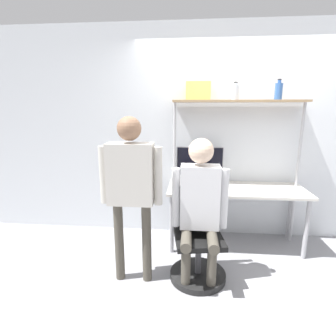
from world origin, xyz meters
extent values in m
plane|color=gray|center=(0.00, 0.00, 0.00)|extent=(12.00, 12.00, 0.00)
cube|color=silver|center=(0.00, 0.68, 1.35)|extent=(8.00, 0.06, 2.70)
cube|color=beige|center=(0.00, 0.34, 0.72)|extent=(1.63, 0.63, 0.03)
cylinder|color=#A5A5AA|center=(-0.76, 0.08, 0.35)|extent=(0.05, 0.05, 0.71)
cylinder|color=#A5A5AA|center=(0.76, 0.08, 0.35)|extent=(0.05, 0.05, 0.71)
cylinder|color=#A5A5AA|center=(-0.76, 0.59, 0.35)|extent=(0.05, 0.05, 0.71)
cylinder|color=#A5A5AA|center=(0.76, 0.59, 0.35)|extent=(0.05, 0.05, 0.71)
cube|color=#997A56|center=(0.00, 0.50, 1.76)|extent=(1.55, 0.29, 0.02)
cylinder|color=#B2B2B7|center=(-0.76, 0.50, 0.89)|extent=(0.04, 0.04, 1.77)
cylinder|color=#B2B2B7|center=(0.76, 0.50, 0.89)|extent=(0.04, 0.04, 1.77)
cylinder|color=#B7B7BC|center=(-0.44, 0.51, 0.75)|extent=(0.19, 0.19, 0.01)
cylinder|color=#B7B7BC|center=(-0.44, 0.51, 0.80)|extent=(0.06, 0.06, 0.10)
cube|color=#B7B7BC|center=(-0.44, 0.52, 1.02)|extent=(0.59, 0.01, 0.37)
cube|color=black|center=(-0.44, 0.51, 1.02)|extent=(0.57, 0.02, 0.35)
cube|color=#BCBCC1|center=(-0.38, 0.17, 0.74)|extent=(0.29, 0.20, 0.01)
cube|color=black|center=(-0.38, 0.16, 0.75)|extent=(0.24, 0.11, 0.00)
cube|color=#BCBCC1|center=(-0.38, 0.23, 0.84)|extent=(0.29, 0.09, 0.19)
cube|color=black|center=(-0.38, 0.23, 0.84)|extent=(0.25, 0.07, 0.16)
cube|color=silver|center=(-0.17, 0.20, 0.74)|extent=(0.07, 0.15, 0.01)
cube|color=black|center=(-0.17, 0.20, 0.75)|extent=(0.06, 0.13, 0.00)
cylinder|color=black|center=(-0.46, -0.39, 0.03)|extent=(0.56, 0.56, 0.06)
cylinder|color=#4C4C51|center=(-0.46, -0.39, 0.23)|extent=(0.06, 0.06, 0.35)
cube|color=black|center=(-0.46, -0.39, 0.43)|extent=(0.52, 0.52, 0.05)
cube|color=black|center=(-0.49, -0.18, 0.68)|extent=(0.42, 0.10, 0.45)
cylinder|color=#4C473D|center=(-0.57, -0.56, 0.23)|extent=(0.09, 0.09, 0.46)
cylinder|color=#4C473D|center=(-0.34, -0.56, 0.23)|extent=(0.09, 0.09, 0.46)
cylinder|color=#4C473D|center=(-0.57, -0.53, 0.50)|extent=(0.10, 0.38, 0.10)
cylinder|color=#4C473D|center=(-0.34, -0.53, 0.50)|extent=(0.10, 0.38, 0.10)
cube|color=silver|center=(-0.46, -0.36, 0.85)|extent=(0.37, 0.20, 0.61)
cylinder|color=silver|center=(-0.68, -0.36, 0.84)|extent=(0.08, 0.08, 0.58)
cylinder|color=silver|center=(-0.23, -0.36, 0.84)|extent=(0.08, 0.08, 0.58)
sphere|color=beige|center=(-0.46, -0.36, 1.30)|extent=(0.23, 0.23, 0.23)
cylinder|color=#4C473D|center=(-1.23, -0.46, 0.40)|extent=(0.09, 0.09, 0.80)
cylinder|color=#4C473D|center=(-0.96, -0.46, 0.40)|extent=(0.09, 0.09, 0.80)
cube|color=beige|center=(-1.10, -0.46, 1.09)|extent=(0.42, 0.20, 0.57)
cylinder|color=beige|center=(-1.35, -0.46, 1.07)|extent=(0.08, 0.08, 0.54)
cylinder|color=beige|center=(-0.84, -0.46, 1.07)|extent=(0.08, 0.08, 0.54)
sphere|color=#8C664C|center=(-1.10, -0.46, 1.50)|extent=(0.22, 0.22, 0.22)
cylinder|color=#335999|center=(0.45, 0.50, 1.87)|extent=(0.09, 0.09, 0.19)
cylinder|color=#335999|center=(0.45, 0.50, 1.98)|extent=(0.04, 0.04, 0.03)
cylinder|color=black|center=(0.45, 0.50, 2.00)|extent=(0.04, 0.04, 0.01)
cylinder|color=silver|center=(-0.05, 0.50, 1.85)|extent=(0.08, 0.08, 0.16)
cylinder|color=silver|center=(-0.05, 0.50, 1.95)|extent=(0.04, 0.04, 0.03)
cylinder|color=black|center=(-0.05, 0.50, 1.97)|extent=(0.04, 0.04, 0.01)
cube|color=#DBCC66|center=(-0.48, 0.50, 1.88)|extent=(0.29, 0.17, 0.21)
camera|label=1|loc=(-0.54, -2.75, 1.68)|focal=28.00mm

